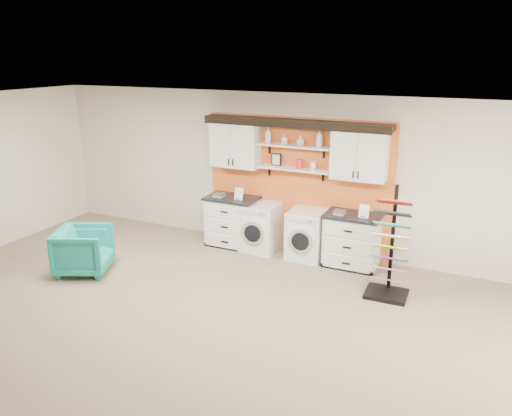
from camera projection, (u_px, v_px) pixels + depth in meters
The scene contains 22 objects.
floor at pixel (173, 364), 5.79m from camera, with size 10.00×10.00×0.00m, color #7E6E54.
ceiling at pixel (159, 122), 4.95m from camera, with size 10.00×10.00×0.00m, color white.
wall_back at pixel (298, 174), 8.82m from camera, with size 10.00×10.00×0.00m, color beige.
accent_panel at pixel (297, 185), 8.85m from camera, with size 3.40×0.07×2.40m, color orange.
upper_cabinet_left at pixel (235, 144), 8.96m from camera, with size 0.90×0.35×0.84m.
upper_cabinet_right at pixel (359, 154), 8.04m from camera, with size 0.90×0.35×0.84m.
shelf_lower at pixel (294, 169), 8.61m from camera, with size 1.32×0.28×0.03m, color white.
shelf_upper at pixel (294, 146), 8.49m from camera, with size 1.32×0.28×0.03m, color white.
crown_molding at pixel (295, 122), 8.38m from camera, with size 3.30×0.41×0.13m.
picture_frame at pixel (276, 159), 8.76m from camera, with size 0.18×0.02×0.22m.
canister_red at pixel (299, 164), 8.54m from camera, with size 0.11×0.11×0.16m, color red.
canister_cream at pixel (313, 166), 8.44m from camera, with size 0.10×0.10×0.14m, color silver.
base_cabinet_left at pixel (232, 221), 9.25m from camera, with size 0.95×0.66×0.93m.
base_cabinet_right at pixel (352, 240), 8.34m from camera, with size 0.93×0.66×0.91m.
washer at pixel (261, 227), 9.02m from camera, with size 0.62×0.71×0.87m.
dryer at pixel (307, 234), 8.66m from camera, with size 0.62×0.71×0.86m.
sample_rack at pixel (389, 262), 7.27m from camera, with size 0.62×0.52×1.66m.
armchair at pixel (84, 250), 8.11m from camera, with size 0.80×0.82×0.75m, color #14887E.
soap_bottle_a at pixel (268, 135), 8.64m from camera, with size 0.11×0.11×0.28m, color silver.
soap_bottle_b at pixel (284, 139), 8.54m from camera, with size 0.08×0.08×0.18m, color silver.
soap_bottle_c at pixel (300, 141), 8.42m from camera, with size 0.13×0.13×0.17m, color silver.
soap_bottle_d at pixel (319, 138), 8.26m from camera, with size 0.12×0.12×0.30m, color silver.
Camera 1 is at (2.98, -4.10, 3.46)m, focal length 35.00 mm.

